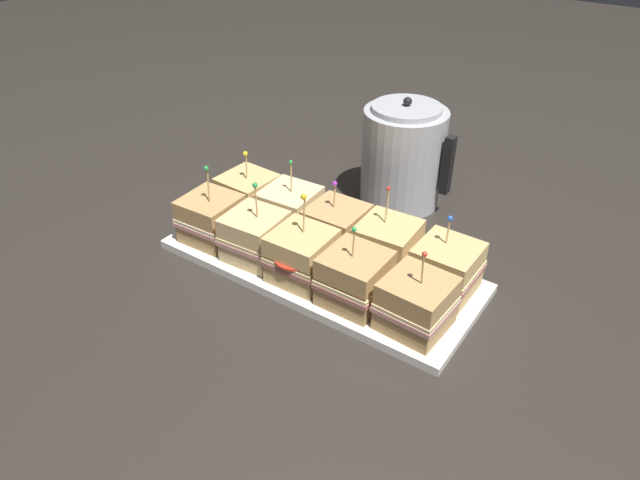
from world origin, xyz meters
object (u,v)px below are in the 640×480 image
Objects in this scene: sandwich_back_far_left at (248,196)px; sandwich_front_far_left at (211,218)px; sandwich_front_left at (255,236)px; sandwich_back_far_right at (446,268)px; sandwich_back_left at (290,211)px; serving_platter at (320,265)px; sandwich_back_center at (338,229)px; sandwich_front_center at (303,256)px; kettle_steel at (404,156)px; sandwich_front_right at (355,278)px; sandwich_back_right at (387,247)px; sandwich_front_far_right at (416,304)px.

sandwich_front_far_left is at bearing -90.56° from sandwich_back_far_left.
sandwich_front_left is 1.12× the size of sandwich_back_far_right.
sandwich_front_left is 1.00× the size of sandwich_back_left.
sandwich_back_center is at bearing 87.83° from serving_platter.
sandwich_back_center is (-0.00, 0.12, -0.00)m from sandwich_front_center.
sandwich_front_left is 0.66× the size of kettle_steel.
sandwich_back_far_right reaches higher than serving_platter.
sandwich_back_left is (-0.24, 0.12, 0.00)m from sandwich_front_right.
sandwich_front_left is 1.12× the size of sandwich_back_center.
sandwich_back_far_right is (0.24, 0.12, -0.00)m from sandwich_front_center.
sandwich_front_left is 1.07× the size of sandwich_front_right.
sandwich_front_far_left reaches higher than sandwich_front_left.
sandwich_back_far_right is at bearing 18.26° from sandwich_front_left.
sandwich_front_left is 0.12m from sandwich_front_center.
sandwich_front_left is at bearing -44.66° from sandwich_back_far_left.
sandwich_front_center is at bearing -87.53° from serving_platter.
sandwich_back_far_left is 1.04× the size of sandwich_back_center.
sandwich_back_right reaches higher than serving_platter.
sandwich_front_far_right is 0.94× the size of sandwich_back_left.
serving_platter is at bearing -153.62° from sandwich_back_right.
sandwich_front_center reaches higher than sandwich_back_right.
sandwich_front_far_left is 0.12m from sandwich_back_far_left.
sandwich_front_right is (0.12, -0.00, -0.00)m from sandwich_front_center.
sandwich_back_far_left is at bearing -130.80° from kettle_steel.
sandwich_back_left is 0.66× the size of kettle_steel.
serving_platter is at bearing -92.17° from sandwich_back_center.
sandwich_back_right is at bearing 26.01° from sandwich_front_left.
sandwich_back_left is at bearing -179.82° from sandwich_back_right.
serving_platter is at bearing 165.93° from sandwich_front_far_right.
sandwich_front_center is 0.27m from sandwich_back_far_right.
sandwich_front_center is at bearing -89.84° from sandwich_back_center.
sandwich_front_far_right is at bearing -26.75° from sandwich_back_center.
serving_platter is 4.01× the size of sandwich_back_far_left.
sandwich_front_left is 0.12m from sandwich_back_left.
sandwich_back_right is (0.24, 0.12, 0.00)m from sandwich_front_left.
sandwich_back_far_right is at bearing -49.54° from kettle_steel.
sandwich_front_far_left is 1.03× the size of sandwich_back_left.
sandwich_back_far_left is 1.05× the size of sandwich_back_far_right.
sandwich_front_far_right is 0.27m from sandwich_back_center.
sandwich_front_left is at bearing 178.31° from sandwich_front_center.
sandwich_front_far_right is at bearing -0.32° from sandwich_front_far_left.
sandwich_front_far_left reaches higher than sandwich_back_far_right.
sandwich_front_right and sandwich_back_far_left have the same top height.
sandwich_back_center is 0.29m from kettle_steel.
kettle_steel is (0.25, 0.40, 0.05)m from sandwich_front_far_left.
sandwich_front_far_left reaches higher than sandwich_back_left.
sandwich_front_far_left is 0.38m from sandwich_back_right.
sandwich_back_right is (-0.12, 0.12, 0.00)m from sandwich_front_far_right.
sandwich_back_far_left is 0.12m from sandwich_back_left.
serving_platter is 3.76× the size of sandwich_back_left.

